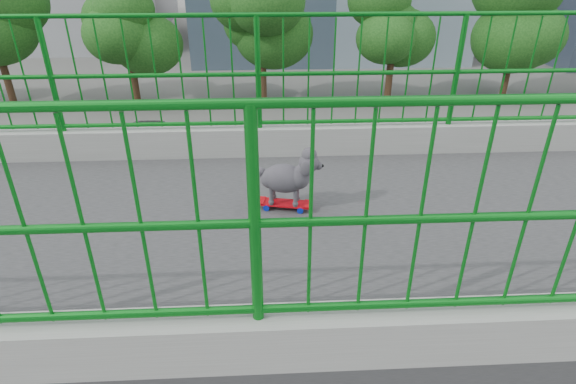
% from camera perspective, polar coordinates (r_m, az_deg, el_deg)
% --- Properties ---
extents(road, '(18.00, 90.00, 0.02)m').
position_cam_1_polar(road, '(18.89, -15.03, -1.43)').
color(road, black).
rests_on(road, ground).
extents(street_trees, '(5.30, 60.40, 7.26)m').
position_cam_1_polar(street_trees, '(29.63, -9.30, 19.29)').
color(street_trees, black).
rests_on(street_trees, ground).
extents(skateboard, '(0.22, 0.46, 0.06)m').
position_cam_1_polar(skateboard, '(3.85, -0.46, -1.48)').
color(skateboard, red).
rests_on(skateboard, footbridge).
extents(poodle, '(0.30, 0.54, 0.46)m').
position_cam_1_polar(poodle, '(3.73, -0.03, 1.98)').
color(poodle, '#2A272C').
rests_on(poodle, skateboard).
extents(car_0, '(1.86, 4.62, 1.58)m').
position_cam_1_polar(car_0, '(13.60, -28.78, -13.12)').
color(car_0, gray).
rests_on(car_0, ground).
extents(car_2, '(2.25, 4.87, 1.35)m').
position_cam_1_polar(car_2, '(18.29, -18.32, -0.57)').
color(car_2, gray).
rests_on(car_2, ground).
extents(car_3, '(2.02, 4.96, 1.44)m').
position_cam_1_polar(car_3, '(21.75, -22.57, 3.39)').
color(car_3, black).
rests_on(car_3, ground).
extents(car_4, '(1.78, 4.43, 1.51)m').
position_cam_1_polar(car_4, '(24.05, -16.02, 6.81)').
color(car_4, gray).
rests_on(car_4, ground).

